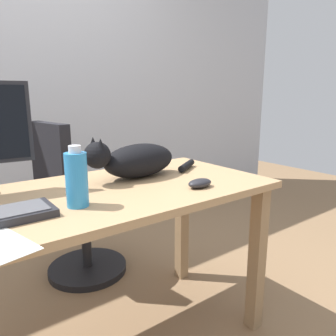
{
  "coord_description": "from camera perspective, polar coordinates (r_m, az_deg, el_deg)",
  "views": [
    {
      "loc": [
        -0.49,
        -1.12,
        1.1
      ],
      "look_at": [
        0.32,
        -0.05,
        0.79
      ],
      "focal_mm": 34.69,
      "sensor_mm": 36.0,
      "label": 1
    }
  ],
  "objects": [
    {
      "name": "water_bottle",
      "position": [
        1.11,
        -15.77,
        -1.83
      ],
      "size": [
        0.07,
        0.07,
        0.21
      ],
      "color": "#2D8CD1",
      "rests_on": "desk"
    },
    {
      "name": "office_chair",
      "position": [
        2.03,
        -15.71,
        -7.28
      ],
      "size": [
        0.48,
        0.48,
        0.95
      ],
      "color": "black",
      "rests_on": "ground_plane"
    },
    {
      "name": "desk",
      "position": [
        1.31,
        -12.71,
        -8.73
      ],
      "size": [
        1.46,
        0.67,
        0.73
      ],
      "color": "tan",
      "rests_on": "ground_plane"
    },
    {
      "name": "cat",
      "position": [
        1.46,
        -5.71,
        1.45
      ],
      "size": [
        0.61,
        0.21,
        0.2
      ],
      "color": "black",
      "rests_on": "desk"
    },
    {
      "name": "computer_mouse",
      "position": [
        1.31,
        5.62,
        -2.66
      ],
      "size": [
        0.11,
        0.06,
        0.04
      ],
      "primitive_type": "ellipsoid",
      "color": "#232328",
      "rests_on": "desk"
    }
  ]
}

